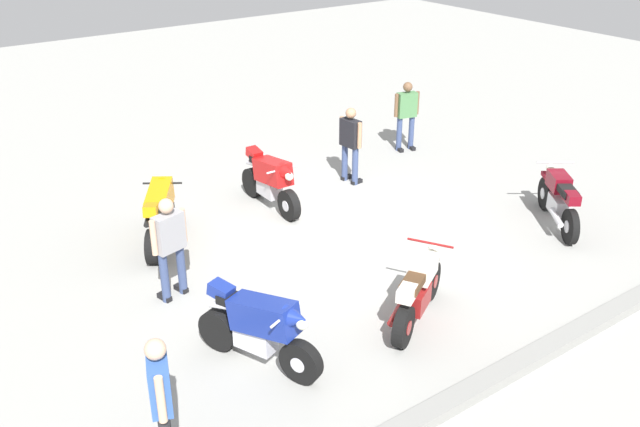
{
  "coord_description": "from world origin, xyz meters",
  "views": [
    {
      "loc": [
        6.87,
        9.12,
        5.92
      ],
      "look_at": [
        0.61,
        0.43,
        0.75
      ],
      "focal_mm": 39.17,
      "sensor_mm": 36.0,
      "label": 1
    }
  ],
  "objects_px": {
    "person_in_blue_shirt": "(161,396)",
    "person_in_gray_shirt": "(170,242)",
    "motorcycle_blue_sportbike": "(259,327)",
    "person_in_green_shirt": "(406,112)",
    "motorcycle_maroon_cruiser": "(559,200)",
    "motorcycle_orange_sportbike": "(160,213)",
    "motorcycle_red_sportbike": "(271,180)",
    "motorcycle_cream_vintage": "(418,292)",
    "person_in_black_shirt": "(350,141)"
  },
  "relations": [
    {
      "from": "motorcycle_maroon_cruiser",
      "to": "motorcycle_blue_sportbike",
      "type": "bearing_deg",
      "value": 128.01
    },
    {
      "from": "motorcycle_maroon_cruiser",
      "to": "person_in_black_shirt",
      "type": "distance_m",
      "value": 4.35
    },
    {
      "from": "motorcycle_maroon_cruiser",
      "to": "motorcycle_red_sportbike",
      "type": "distance_m",
      "value": 5.46
    },
    {
      "from": "motorcycle_cream_vintage",
      "to": "person_in_gray_shirt",
      "type": "distance_m",
      "value": 3.78
    },
    {
      "from": "person_in_gray_shirt",
      "to": "person_in_blue_shirt",
      "type": "height_order",
      "value": "person_in_blue_shirt"
    },
    {
      "from": "motorcycle_orange_sportbike",
      "to": "person_in_green_shirt",
      "type": "relative_size",
      "value": 1.04
    },
    {
      "from": "motorcycle_cream_vintage",
      "to": "person_in_blue_shirt",
      "type": "distance_m",
      "value": 4.23
    },
    {
      "from": "person_in_green_shirt",
      "to": "person_in_gray_shirt",
      "type": "bearing_deg",
      "value": -54.82
    },
    {
      "from": "motorcycle_cream_vintage",
      "to": "person_in_gray_shirt",
      "type": "height_order",
      "value": "person_in_gray_shirt"
    },
    {
      "from": "motorcycle_cream_vintage",
      "to": "person_in_gray_shirt",
      "type": "xyz_separation_m",
      "value": [
        2.62,
        -2.68,
        0.47
      ]
    },
    {
      "from": "motorcycle_cream_vintage",
      "to": "person_in_green_shirt",
      "type": "relative_size",
      "value": 1.07
    },
    {
      "from": "motorcycle_blue_sportbike",
      "to": "person_in_green_shirt",
      "type": "xyz_separation_m",
      "value": [
        -7.12,
        -5.02,
        0.34
      ]
    },
    {
      "from": "motorcycle_cream_vintage",
      "to": "motorcycle_blue_sportbike",
      "type": "xyz_separation_m",
      "value": [
        2.41,
        -0.47,
        0.11
      ]
    },
    {
      "from": "motorcycle_red_sportbike",
      "to": "motorcycle_blue_sportbike",
      "type": "distance_m",
      "value": 4.95
    },
    {
      "from": "motorcycle_cream_vintage",
      "to": "person_in_black_shirt",
      "type": "xyz_separation_m",
      "value": [
        -2.4,
        -4.68,
        0.45
      ]
    },
    {
      "from": "motorcycle_orange_sportbike",
      "to": "person_in_blue_shirt",
      "type": "distance_m",
      "value": 5.36
    },
    {
      "from": "person_in_black_shirt",
      "to": "person_in_green_shirt",
      "type": "relative_size",
      "value": 1.0
    },
    {
      "from": "person_in_black_shirt",
      "to": "motorcycle_orange_sportbike",
      "type": "bearing_deg",
      "value": 178.43
    },
    {
      "from": "person_in_black_shirt",
      "to": "person_in_gray_shirt",
      "type": "xyz_separation_m",
      "value": [
        5.02,
        2.0,
        0.02
      ]
    },
    {
      "from": "person_in_gray_shirt",
      "to": "person_in_blue_shirt",
      "type": "distance_m",
      "value": 3.52
    },
    {
      "from": "motorcycle_red_sportbike",
      "to": "person_in_black_shirt",
      "type": "height_order",
      "value": "person_in_black_shirt"
    },
    {
      "from": "motorcycle_orange_sportbike",
      "to": "person_in_gray_shirt",
      "type": "distance_m",
      "value": 1.88
    },
    {
      "from": "person_in_black_shirt",
      "to": "motorcycle_blue_sportbike",
      "type": "bearing_deg",
      "value": -143.59
    },
    {
      "from": "motorcycle_blue_sportbike",
      "to": "motorcycle_maroon_cruiser",
      "type": "bearing_deg",
      "value": 71.13
    },
    {
      "from": "person_in_gray_shirt",
      "to": "person_in_green_shirt",
      "type": "bearing_deg",
      "value": -83.13
    },
    {
      "from": "motorcycle_orange_sportbike",
      "to": "person_in_gray_shirt",
      "type": "relative_size",
      "value": 1.03
    },
    {
      "from": "motorcycle_red_sportbike",
      "to": "person_in_green_shirt",
      "type": "height_order",
      "value": "person_in_green_shirt"
    },
    {
      "from": "motorcycle_maroon_cruiser",
      "to": "person_in_black_shirt",
      "type": "relative_size",
      "value": 1.08
    },
    {
      "from": "person_in_blue_shirt",
      "to": "person_in_gray_shirt",
      "type": "bearing_deg",
      "value": -95.3
    },
    {
      "from": "person_in_black_shirt",
      "to": "motorcycle_red_sportbike",
      "type": "bearing_deg",
      "value": 178.07
    },
    {
      "from": "person_in_green_shirt",
      "to": "person_in_gray_shirt",
      "type": "distance_m",
      "value": 7.84
    },
    {
      "from": "motorcycle_maroon_cruiser",
      "to": "person_in_black_shirt",
      "type": "height_order",
      "value": "person_in_black_shirt"
    },
    {
      "from": "motorcycle_maroon_cruiser",
      "to": "motorcycle_orange_sportbike",
      "type": "bearing_deg",
      "value": 95.33
    },
    {
      "from": "motorcycle_blue_sportbike",
      "to": "person_in_black_shirt",
      "type": "height_order",
      "value": "person_in_black_shirt"
    },
    {
      "from": "motorcycle_cream_vintage",
      "to": "motorcycle_blue_sportbike",
      "type": "relative_size",
      "value": 0.94
    },
    {
      "from": "motorcycle_orange_sportbike",
      "to": "person_in_green_shirt",
      "type": "distance_m",
      "value": 6.83
    },
    {
      "from": "person_in_blue_shirt",
      "to": "motorcycle_red_sportbike",
      "type": "bearing_deg",
      "value": -110.9
    },
    {
      "from": "motorcycle_maroon_cruiser",
      "to": "person_in_gray_shirt",
      "type": "relative_size",
      "value": 1.06
    },
    {
      "from": "motorcycle_red_sportbike",
      "to": "person_in_blue_shirt",
      "type": "height_order",
      "value": "person_in_blue_shirt"
    },
    {
      "from": "person_in_blue_shirt",
      "to": "person_in_green_shirt",
      "type": "bearing_deg",
      "value": -125.18
    },
    {
      "from": "person_in_gray_shirt",
      "to": "person_in_blue_shirt",
      "type": "xyz_separation_m",
      "value": [
        1.56,
        3.15,
        0.01
      ]
    },
    {
      "from": "motorcycle_blue_sportbike",
      "to": "person_in_green_shirt",
      "type": "distance_m",
      "value": 8.71
    },
    {
      "from": "motorcycle_orange_sportbike",
      "to": "person_in_green_shirt",
      "type": "height_order",
      "value": "person_in_green_shirt"
    },
    {
      "from": "person_in_green_shirt",
      "to": "motorcycle_cream_vintage",
      "type": "bearing_deg",
      "value": -26.39
    },
    {
      "from": "person_in_black_shirt",
      "to": "motorcycle_cream_vintage",
      "type": "bearing_deg",
      "value": -121.97
    },
    {
      "from": "motorcycle_cream_vintage",
      "to": "person_in_green_shirt",
      "type": "bearing_deg",
      "value": 19.33
    },
    {
      "from": "motorcycle_cream_vintage",
      "to": "motorcycle_blue_sportbike",
      "type": "height_order",
      "value": "motorcycle_blue_sportbike"
    },
    {
      "from": "motorcycle_red_sportbike",
      "to": "person_in_blue_shirt",
      "type": "xyz_separation_m",
      "value": [
        4.53,
        5.05,
        0.37
      ]
    },
    {
      "from": "motorcycle_maroon_cruiser",
      "to": "motorcycle_blue_sportbike",
      "type": "distance_m",
      "value": 6.7
    },
    {
      "from": "motorcycle_blue_sportbike",
      "to": "person_in_blue_shirt",
      "type": "xyz_separation_m",
      "value": [
        1.77,
        0.94,
        0.37
      ]
    }
  ]
}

